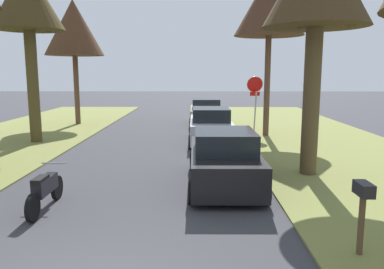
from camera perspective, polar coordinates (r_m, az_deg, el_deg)
The scene contains 9 objects.
stop_sign_far at distance 19.10m, azimuth 9.39°, elevation 6.18°, with size 0.81×0.74×2.91m.
street_tree_right_mid_b at distance 19.25m, azimuth 11.54°, elevation 18.52°, with size 3.33×3.33×7.76m.
street_tree_left_mid_b at distance 18.55m, azimuth -23.41°, elevation 17.88°, with size 3.04×3.04×7.65m.
street_tree_left_far at distance 24.13m, azimuth -17.29°, elevation 14.95°, with size 3.43×3.43×7.29m.
parked_sedan_black at distance 10.68m, azimuth 4.80°, elevation -3.79°, with size 1.97×4.41×1.57m.
parked_sedan_silver at distance 17.22m, azimuth 2.80°, elevation 1.22°, with size 1.97×4.41×1.57m.
parked_sedan_tan at distance 23.16m, azimuth 2.08°, elevation 3.29°, with size 1.97×4.41×1.57m.
parked_motorcycle at distance 9.43m, azimuth -21.13°, elevation -7.68°, with size 0.60×2.05×0.97m.
curbside_mailbox at distance 7.07m, azimuth 24.23°, elevation -8.63°, with size 0.22×0.44×1.27m.
Camera 1 is at (1.60, -4.35, 3.13)m, focal length 35.65 mm.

